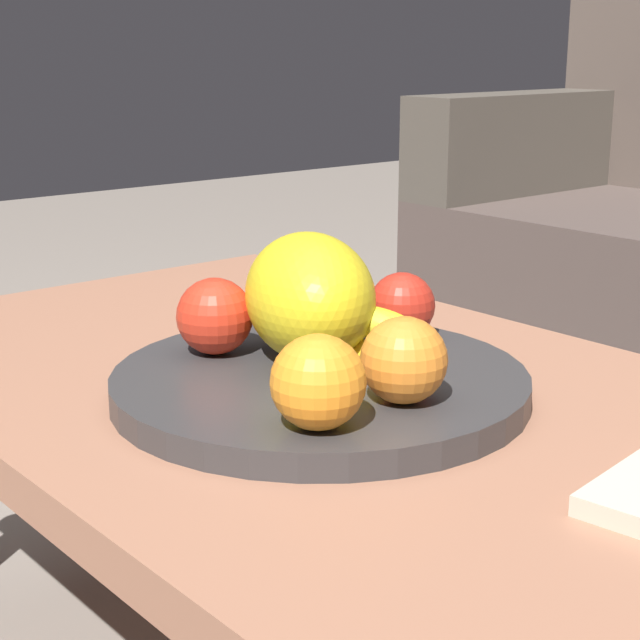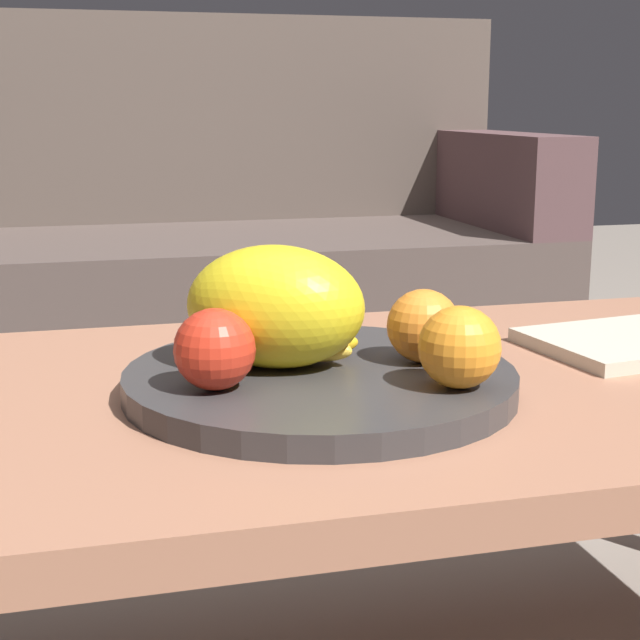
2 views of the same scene
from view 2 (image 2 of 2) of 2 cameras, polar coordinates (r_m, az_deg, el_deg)
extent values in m
cube|color=#9D674E|center=(1.01, 2.82, -4.72)|extent=(1.26, 0.64, 0.04)
cube|color=#4D403B|center=(2.24, -8.39, 0.03)|extent=(1.70, 0.70, 0.40)
cube|color=#51443D|center=(2.46, -9.49, 11.70)|extent=(1.70, 0.14, 0.50)
cube|color=#53393B|center=(2.40, 10.36, 8.31)|extent=(0.14, 0.70, 0.22)
cylinder|color=#353334|center=(0.96, 0.00, -3.66)|extent=(0.39, 0.39, 0.03)
ellipsoid|color=yellow|center=(0.95, -2.68, 0.80)|extent=(0.22, 0.19, 0.12)
sphere|color=orange|center=(0.98, 6.17, -0.35)|extent=(0.07, 0.07, 0.07)
sphere|color=orange|center=(0.89, 8.30, -1.61)|extent=(0.08, 0.08, 0.08)
sphere|color=red|center=(1.07, -3.51, 0.67)|extent=(0.07, 0.07, 0.07)
sphere|color=red|center=(0.88, -6.29, -1.74)|extent=(0.08, 0.08, 0.08)
ellipsoid|color=yellow|center=(0.97, -1.92, -1.60)|extent=(0.15, 0.04, 0.03)
ellipsoid|color=yellow|center=(0.98, -2.05, -1.41)|extent=(0.14, 0.12, 0.03)
ellipsoid|color=yellow|center=(0.97, -1.14, 0.01)|extent=(0.15, 0.10, 0.03)
ellipsoid|color=yellow|center=(0.97, -1.63, 0.05)|extent=(0.15, 0.06, 0.03)
camera|label=1|loc=(0.97, 57.78, 9.24)|focal=56.71mm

